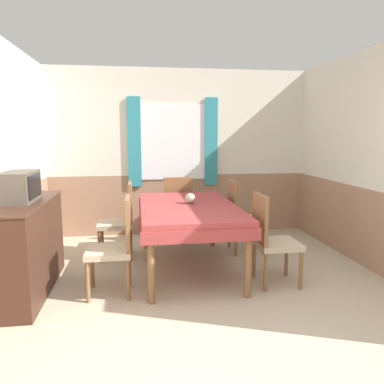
{
  "coord_description": "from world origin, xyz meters",
  "views": [
    {
      "loc": [
        -0.66,
        -2.27,
        1.6
      ],
      "look_at": [
        -0.05,
        1.99,
        0.93
      ],
      "focal_mm": 35.0,
      "sensor_mm": 36.0,
      "label": 1
    }
  ],
  "objects_px": {
    "chair_right_near": "(271,237)",
    "vase": "(190,198)",
    "sideboard": "(26,247)",
    "chair_left_far": "(121,218)",
    "dining_table": "(188,213)",
    "chair_left_near": "(116,243)",
    "chair_head_window": "(177,207)",
    "tv": "(20,187)",
    "chair_right_far": "(241,214)"
  },
  "relations": [
    {
      "from": "chair_left_near",
      "to": "tv",
      "type": "height_order",
      "value": "tv"
    },
    {
      "from": "chair_right_far",
      "to": "tv",
      "type": "relative_size",
      "value": 1.83
    },
    {
      "from": "dining_table",
      "to": "vase",
      "type": "distance_m",
      "value": 0.18
    },
    {
      "from": "chair_left_far",
      "to": "chair_right_far",
      "type": "relative_size",
      "value": 1.0
    },
    {
      "from": "chair_left_near",
      "to": "chair_head_window",
      "type": "bearing_deg",
      "value": -24.36
    },
    {
      "from": "dining_table",
      "to": "chair_right_far",
      "type": "relative_size",
      "value": 1.97
    },
    {
      "from": "chair_right_far",
      "to": "tv",
      "type": "bearing_deg",
      "value": -68.02
    },
    {
      "from": "dining_table",
      "to": "chair_right_near",
      "type": "height_order",
      "value": "chair_right_near"
    },
    {
      "from": "chair_left_far",
      "to": "sideboard",
      "type": "height_order",
      "value": "chair_left_far"
    },
    {
      "from": "chair_left_near",
      "to": "tv",
      "type": "xyz_separation_m",
      "value": [
        -0.91,
        0.13,
        0.57
      ]
    },
    {
      "from": "dining_table",
      "to": "chair_left_far",
      "type": "distance_m",
      "value": 1.0
    },
    {
      "from": "dining_table",
      "to": "tv",
      "type": "relative_size",
      "value": 3.6
    },
    {
      "from": "dining_table",
      "to": "chair_head_window",
      "type": "distance_m",
      "value": 1.21
    },
    {
      "from": "dining_table",
      "to": "chair_left_far",
      "type": "xyz_separation_m",
      "value": [
        -0.8,
        0.57,
        -0.16
      ]
    },
    {
      "from": "chair_left_near",
      "to": "tv",
      "type": "distance_m",
      "value": 1.08
    },
    {
      "from": "chair_left_near",
      "to": "vase",
      "type": "distance_m",
      "value": 1.11
    },
    {
      "from": "chair_left_far",
      "to": "tv",
      "type": "bearing_deg",
      "value": 138.1
    },
    {
      "from": "chair_head_window",
      "to": "chair_left_near",
      "type": "height_order",
      "value": "same"
    },
    {
      "from": "chair_right_far",
      "to": "chair_left_near",
      "type": "xyz_separation_m",
      "value": [
        -1.61,
        -1.15,
        0.0
      ]
    },
    {
      "from": "dining_table",
      "to": "chair_left_far",
      "type": "bearing_deg",
      "value": 144.45
    },
    {
      "from": "chair_right_far",
      "to": "sideboard",
      "type": "bearing_deg",
      "value": -68.22
    },
    {
      "from": "chair_right_near",
      "to": "chair_right_far",
      "type": "relative_size",
      "value": 1.0
    },
    {
      "from": "chair_left_far",
      "to": "sideboard",
      "type": "distance_m",
      "value": 1.35
    },
    {
      "from": "chair_left_far",
      "to": "chair_left_near",
      "type": "height_order",
      "value": "same"
    },
    {
      "from": "chair_left_far",
      "to": "chair_left_near",
      "type": "relative_size",
      "value": 1.0
    },
    {
      "from": "chair_head_window",
      "to": "vase",
      "type": "relative_size",
      "value": 7.77
    },
    {
      "from": "tv",
      "to": "chair_right_far",
      "type": "bearing_deg",
      "value": 21.98
    },
    {
      "from": "chair_left_near",
      "to": "chair_left_far",
      "type": "bearing_deg",
      "value": 0.0
    },
    {
      "from": "chair_right_near",
      "to": "chair_left_far",
      "type": "height_order",
      "value": "same"
    },
    {
      "from": "chair_right_far",
      "to": "vase",
      "type": "bearing_deg",
      "value": -56.86
    },
    {
      "from": "chair_right_far",
      "to": "chair_left_far",
      "type": "bearing_deg",
      "value": -90.0
    },
    {
      "from": "dining_table",
      "to": "tv",
      "type": "height_order",
      "value": "tv"
    },
    {
      "from": "chair_right_near",
      "to": "chair_left_near",
      "type": "relative_size",
      "value": 1.0
    },
    {
      "from": "sideboard",
      "to": "chair_head_window",
      "type": "bearing_deg",
      "value": 43.72
    },
    {
      "from": "chair_head_window",
      "to": "sideboard",
      "type": "xyz_separation_m",
      "value": [
        -1.7,
        -1.63,
        -0.04
      ]
    },
    {
      "from": "chair_right_near",
      "to": "tv",
      "type": "relative_size",
      "value": 1.83
    },
    {
      "from": "chair_left_near",
      "to": "sideboard",
      "type": "height_order",
      "value": "chair_left_near"
    },
    {
      "from": "dining_table",
      "to": "chair_left_near",
      "type": "height_order",
      "value": "chair_left_near"
    },
    {
      "from": "tv",
      "to": "vase",
      "type": "xyz_separation_m",
      "value": [
        1.75,
        0.51,
        -0.25
      ]
    },
    {
      "from": "chair_left_near",
      "to": "vase",
      "type": "bearing_deg",
      "value": -52.35
    },
    {
      "from": "chair_left_near",
      "to": "tv",
      "type": "bearing_deg",
      "value": 81.81
    },
    {
      "from": "dining_table",
      "to": "chair_right_far",
      "type": "bearing_deg",
      "value": 35.55
    },
    {
      "from": "sideboard",
      "to": "vase",
      "type": "relative_size",
      "value": 11.53
    },
    {
      "from": "chair_left_far",
      "to": "chair_right_near",
      "type": "bearing_deg",
      "value": -125.55
    },
    {
      "from": "chair_right_near",
      "to": "sideboard",
      "type": "height_order",
      "value": "chair_right_near"
    },
    {
      "from": "sideboard",
      "to": "chair_left_far",
      "type": "bearing_deg",
      "value": 48.1
    },
    {
      "from": "dining_table",
      "to": "vase",
      "type": "bearing_deg",
      "value": 65.44
    },
    {
      "from": "dining_table",
      "to": "chair_left_near",
      "type": "distance_m",
      "value": 1.0
    },
    {
      "from": "chair_right_near",
      "to": "vase",
      "type": "bearing_deg",
      "value": -129.9
    },
    {
      "from": "chair_right_far",
      "to": "tv",
      "type": "height_order",
      "value": "tv"
    }
  ]
}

